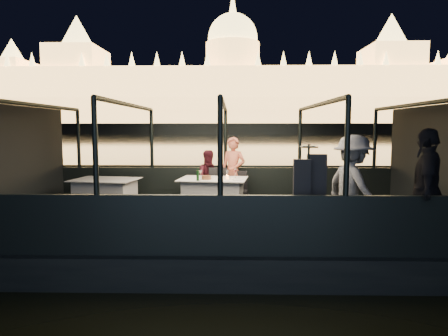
{
  "coord_description": "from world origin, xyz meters",
  "views": [
    {
      "loc": [
        0.18,
        -7.69,
        2.37
      ],
      "look_at": [
        0.0,
        0.4,
        1.55
      ],
      "focal_mm": 32.0,
      "sensor_mm": 36.0,
      "label": 1
    }
  ],
  "objects_px": {
    "chair_port_right": "(239,190)",
    "coat_stand": "(308,192)",
    "dining_table_central": "(213,196)",
    "wine_bottle": "(198,174)",
    "chair_port_left": "(218,189)",
    "passenger_dark": "(426,195)",
    "dining_table_aft": "(106,194)",
    "passenger_stripe": "(352,189)",
    "person_man_maroon": "(210,175)",
    "person_woman_coral": "(233,175)"
  },
  "relations": [
    {
      "from": "chair_port_right",
      "to": "coat_stand",
      "type": "relative_size",
      "value": 0.53
    },
    {
      "from": "dining_table_central",
      "to": "wine_bottle",
      "type": "relative_size",
      "value": 5.45
    },
    {
      "from": "chair_port_left",
      "to": "passenger_dark",
      "type": "distance_m",
      "value": 4.5
    },
    {
      "from": "dining_table_aft",
      "to": "passenger_stripe",
      "type": "relative_size",
      "value": 0.79
    },
    {
      "from": "passenger_stripe",
      "to": "passenger_dark",
      "type": "bearing_deg",
      "value": -146.66
    },
    {
      "from": "wine_bottle",
      "to": "chair_port_right",
      "type": "bearing_deg",
      "value": 43.83
    },
    {
      "from": "wine_bottle",
      "to": "dining_table_central",
      "type": "bearing_deg",
      "value": 51.55
    },
    {
      "from": "dining_table_central",
      "to": "chair_port_left",
      "type": "xyz_separation_m",
      "value": [
        0.08,
        0.45,
        0.06
      ]
    },
    {
      "from": "dining_table_aft",
      "to": "person_man_maroon",
      "type": "xyz_separation_m",
      "value": [
        2.3,
        0.62,
        0.36
      ]
    },
    {
      "from": "dining_table_aft",
      "to": "wine_bottle",
      "type": "height_order",
      "value": "wine_bottle"
    },
    {
      "from": "coat_stand",
      "to": "wine_bottle",
      "type": "xyz_separation_m",
      "value": [
        -1.88,
        2.23,
        0.02
      ]
    },
    {
      "from": "dining_table_central",
      "to": "dining_table_aft",
      "type": "distance_m",
      "value": 2.41
    },
    {
      "from": "person_woman_coral",
      "to": "coat_stand",
      "type": "bearing_deg",
      "value": -48.42
    },
    {
      "from": "dining_table_aft",
      "to": "wine_bottle",
      "type": "bearing_deg",
      "value": -12.81
    },
    {
      "from": "coat_stand",
      "to": "wine_bottle",
      "type": "distance_m",
      "value": 2.92
    },
    {
      "from": "chair_port_right",
      "to": "passenger_stripe",
      "type": "distance_m",
      "value": 3.1
    },
    {
      "from": "dining_table_aft",
      "to": "passenger_dark",
      "type": "xyz_separation_m",
      "value": [
        5.76,
        -2.71,
        0.47
      ]
    },
    {
      "from": "coat_stand",
      "to": "person_man_maroon",
      "type": "bearing_deg",
      "value": 116.86
    },
    {
      "from": "person_man_maroon",
      "to": "passenger_stripe",
      "type": "bearing_deg",
      "value": -60.65
    },
    {
      "from": "chair_port_left",
      "to": "person_man_maroon",
      "type": "bearing_deg",
      "value": 126.89
    },
    {
      "from": "chair_port_left",
      "to": "chair_port_right",
      "type": "xyz_separation_m",
      "value": [
        0.48,
        0.0,
        0.0
      ]
    },
    {
      "from": "coat_stand",
      "to": "person_man_maroon",
      "type": "distance_m",
      "value": 3.74
    },
    {
      "from": "passenger_stripe",
      "to": "dining_table_central",
      "type": "bearing_deg",
      "value": 27.84
    },
    {
      "from": "dining_table_central",
      "to": "wine_bottle",
      "type": "bearing_deg",
      "value": -128.45
    },
    {
      "from": "passenger_dark",
      "to": "chair_port_right",
      "type": "bearing_deg",
      "value": -112.26
    },
    {
      "from": "person_woman_coral",
      "to": "dining_table_central",
      "type": "bearing_deg",
      "value": -98.39
    },
    {
      "from": "coat_stand",
      "to": "dining_table_aft",
      "type": "bearing_deg",
      "value": 145.77
    },
    {
      "from": "chair_port_left",
      "to": "coat_stand",
      "type": "relative_size",
      "value": 0.57
    },
    {
      "from": "passenger_stripe",
      "to": "chair_port_right",
      "type": "bearing_deg",
      "value": 14.6
    },
    {
      "from": "person_woman_coral",
      "to": "dining_table_aft",
      "type": "bearing_deg",
      "value": -144.94
    },
    {
      "from": "dining_table_aft",
      "to": "coat_stand",
      "type": "xyz_separation_m",
      "value": [
        3.98,
        -2.71,
        0.51
      ]
    },
    {
      "from": "person_man_maroon",
      "to": "passenger_stripe",
      "type": "xyz_separation_m",
      "value": [
        2.55,
        -2.72,
        0.1
      ]
    },
    {
      "from": "chair_port_left",
      "to": "chair_port_right",
      "type": "bearing_deg",
      "value": 0.58
    },
    {
      "from": "chair_port_right",
      "to": "passenger_stripe",
      "type": "bearing_deg",
      "value": -43.46
    },
    {
      "from": "person_man_maroon",
      "to": "passenger_dark",
      "type": "height_order",
      "value": "passenger_dark"
    },
    {
      "from": "dining_table_aft",
      "to": "coat_stand",
      "type": "bearing_deg",
      "value": -34.23
    },
    {
      "from": "passenger_stripe",
      "to": "chair_port_left",
      "type": "bearing_deg",
      "value": 21.06
    },
    {
      "from": "coat_stand",
      "to": "person_woman_coral",
      "type": "height_order",
      "value": "coat_stand"
    },
    {
      "from": "chair_port_right",
      "to": "wine_bottle",
      "type": "bearing_deg",
      "value": -126.98
    },
    {
      "from": "dining_table_aft",
      "to": "passenger_dark",
      "type": "bearing_deg",
      "value": -25.21
    },
    {
      "from": "dining_table_aft",
      "to": "dining_table_central",
      "type": "bearing_deg",
      "value": -2.32
    },
    {
      "from": "dining_table_central",
      "to": "person_man_maroon",
      "type": "height_order",
      "value": "person_man_maroon"
    },
    {
      "from": "chair_port_left",
      "to": "coat_stand",
      "type": "bearing_deg",
      "value": -63.49
    },
    {
      "from": "dining_table_aft",
      "to": "coat_stand",
      "type": "height_order",
      "value": "coat_stand"
    },
    {
      "from": "passenger_dark",
      "to": "dining_table_aft",
      "type": "bearing_deg",
      "value": -89.75
    },
    {
      "from": "chair_port_right",
      "to": "dining_table_central",
      "type": "bearing_deg",
      "value": -132.18
    },
    {
      "from": "person_man_maroon",
      "to": "chair_port_right",
      "type": "bearing_deg",
      "value": -35.49
    },
    {
      "from": "person_man_maroon",
      "to": "dining_table_aft",
      "type": "bearing_deg",
      "value": -178.63
    },
    {
      "from": "chair_port_left",
      "to": "chair_port_right",
      "type": "height_order",
      "value": "chair_port_left"
    },
    {
      "from": "dining_table_aft",
      "to": "chair_port_left",
      "type": "bearing_deg",
      "value": 8.03
    }
  ]
}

